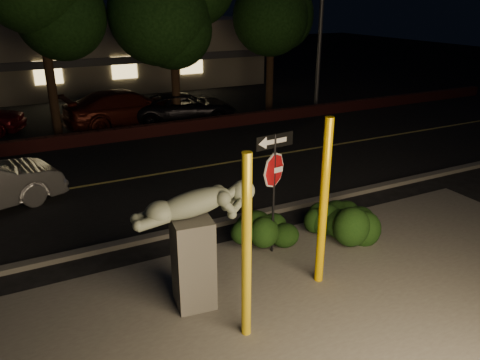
% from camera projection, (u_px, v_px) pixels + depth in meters
% --- Properties ---
extents(ground, '(90.00, 90.00, 0.00)m').
position_uv_depth(ground, '(140.00, 148.00, 17.52)').
color(ground, black).
rests_on(ground, ground).
extents(patio, '(14.00, 6.00, 0.02)m').
position_uv_depth(patio, '(307.00, 313.00, 8.38)').
color(patio, '#4C4944').
rests_on(patio, ground).
extents(road, '(80.00, 8.00, 0.01)m').
position_uv_depth(road, '(165.00, 173.00, 15.03)').
color(road, black).
rests_on(road, ground).
extents(lane_marking, '(80.00, 0.12, 0.00)m').
position_uv_depth(lane_marking, '(165.00, 173.00, 15.02)').
color(lane_marking, tan).
rests_on(lane_marking, road).
extents(curb, '(80.00, 0.25, 0.12)m').
position_uv_depth(curb, '(217.00, 223.00, 11.60)').
color(curb, '#4C4944').
rests_on(curb, ground).
extents(brick_wall, '(40.00, 0.35, 0.50)m').
position_uv_depth(brick_wall, '(130.00, 133.00, 18.51)').
color(brick_wall, '#421515').
rests_on(brick_wall, ground).
extents(parking_lot, '(40.00, 12.00, 0.01)m').
position_uv_depth(parking_lot, '(102.00, 110.00, 23.34)').
color(parking_lot, black).
rests_on(parking_lot, ground).
extents(building, '(22.00, 10.20, 4.00)m').
position_uv_depth(building, '(72.00, 53.00, 29.24)').
color(building, slate).
rests_on(building, ground).
extents(yellow_pole_left, '(0.16, 0.16, 3.21)m').
position_uv_depth(yellow_pole_left, '(246.00, 250.00, 7.29)').
color(yellow_pole_left, gold).
rests_on(yellow_pole_left, ground).
extents(yellow_pole_right, '(0.17, 0.17, 3.34)m').
position_uv_depth(yellow_pole_right, '(324.00, 204.00, 8.74)').
color(yellow_pole_right, '#EEB601').
rests_on(yellow_pole_right, ground).
extents(signpost, '(0.92, 0.14, 2.71)m').
position_uv_depth(signpost, '(274.00, 171.00, 9.70)').
color(signpost, black).
rests_on(signpost, ground).
extents(sculpture, '(2.18, 0.81, 2.33)m').
position_uv_depth(sculpture, '(194.00, 234.00, 8.13)').
color(sculpture, '#4C4944').
rests_on(sculpture, ground).
extents(hedge_center, '(2.04, 1.28, 0.98)m').
position_uv_depth(hedge_center, '(258.00, 229.00, 10.36)').
color(hedge_center, black).
rests_on(hedge_center, ground).
extents(hedge_right, '(1.54, 0.89, 0.97)m').
position_uv_depth(hedge_right, '(330.00, 212.00, 11.17)').
color(hedge_right, black).
rests_on(hedge_right, ground).
extents(hedge_far_right, '(1.62, 1.23, 1.00)m').
position_uv_depth(hedge_far_right, '(357.00, 222.00, 10.67)').
color(hedge_far_right, black).
rests_on(hedge_far_right, ground).
extents(parked_car_darkred, '(5.64, 2.86, 1.57)m').
position_uv_depth(parked_car_darkred, '(127.00, 108.00, 20.27)').
color(parked_car_darkred, '#45120B').
rests_on(parked_car_darkred, ground).
extents(parked_car_dark, '(4.96, 2.97, 1.29)m').
position_uv_depth(parked_car_dark, '(185.00, 108.00, 21.00)').
color(parked_car_dark, black).
rests_on(parked_car_dark, ground).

